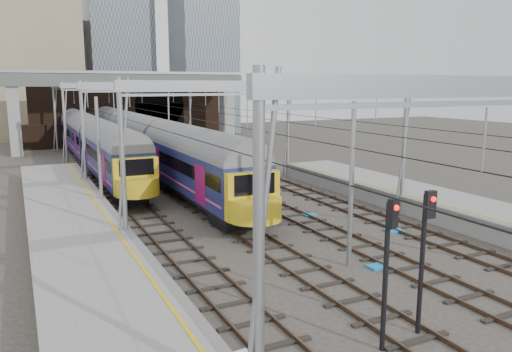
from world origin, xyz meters
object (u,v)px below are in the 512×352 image
train_second (85,135)px  signal_near_centre (425,244)px  signal_near_left (388,256)px  train_main (121,132)px

train_second → signal_near_centre: bearing=-84.2°
train_second → signal_near_centre: size_ratio=10.69×
train_second → signal_near_left: size_ratio=10.69×
train_main → signal_near_centre: 45.03m
train_second → signal_near_left: bearing=-86.4°
signal_near_left → signal_near_centre: size_ratio=1.00×
train_main → signal_near_left: (-1.25, -45.35, 0.34)m
train_main → signal_near_centre: size_ratio=14.86×
train_main → signal_near_left: train_main is taller
train_second → signal_near_left: 44.12m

